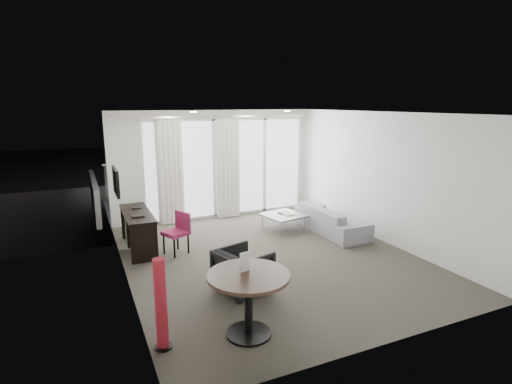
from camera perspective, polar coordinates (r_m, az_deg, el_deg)
name	(u,v)px	position (r m, az deg, el deg)	size (l,w,h in m)	color
floor	(269,257)	(7.43, 1.92, -9.24)	(5.00, 6.00, 0.00)	#403B33
ceiling	(270,113)	(6.90, 2.08, 11.23)	(5.00, 6.00, 0.00)	white
wall_left	(122,202)	(6.38, -18.60, -1.34)	(0.00, 6.00, 2.60)	silver
wall_right	(381,177)	(8.44, 17.43, 2.04)	(0.00, 6.00, 2.60)	silver
wall_front	(390,240)	(4.65, 18.62, -6.49)	(5.00, 0.00, 2.60)	silver
window_panel	(228,168)	(9.89, -4.09, 3.49)	(4.00, 0.02, 2.38)	white
window_frame	(228,168)	(9.87, -4.06, 3.48)	(4.10, 0.06, 2.44)	white
curtain_left	(170,173)	(9.34, -12.12, 2.69)	(0.60, 0.20, 2.38)	silver
curtain_right	(228,169)	(9.72, -4.03, 3.33)	(0.60, 0.20, 2.38)	silver
curtain_track	(217,117)	(9.51, -5.58, 10.67)	(4.80, 0.04, 0.04)	#B2B2B7
downlight_a	(193,112)	(8.08, -8.94, 11.23)	(0.12, 0.12, 0.02)	#FFE0B2
downlight_b	(287,111)	(8.87, 4.52, 11.46)	(0.12, 0.12, 0.02)	#FFE0B2
desk	(138,231)	(8.01, -16.48, -5.34)	(0.49, 1.56, 0.73)	black
tv	(116,182)	(7.79, -19.41, 1.42)	(0.05, 0.80, 0.50)	black
desk_chair	(176,234)	(7.61, -11.41, -5.84)	(0.43, 0.40, 0.78)	maroon
round_table	(249,305)	(4.98, -1.06, -15.80)	(0.99, 0.99, 0.79)	#372519
menu_card	(245,277)	(4.91, -1.59, -12.05)	(0.13, 0.02, 0.24)	white
red_lamp	(161,304)	(4.80, -13.43, -15.33)	(0.22, 0.22, 1.09)	#A41D2A
tub_armchair	(243,270)	(6.06, -1.85, -11.14)	(0.70, 0.72, 0.66)	black
coffee_table	(283,222)	(8.87, 3.90, -4.34)	(0.80, 0.80, 0.36)	gray
remote	(281,214)	(8.88, 3.55, -3.12)	(0.05, 0.15, 0.02)	black
magazine	(288,214)	(8.84, 4.54, -3.21)	(0.20, 0.26, 0.01)	gray
sofa	(331,220)	(8.85, 10.67, -3.89)	(1.93, 0.76, 0.57)	gray
terrace_slab	(210,203)	(11.55, -6.59, -1.61)	(5.60, 3.00, 0.12)	#4D4D50
rattan_chair_a	(253,188)	(11.25, -0.42, 0.64)	(0.58, 0.58, 0.85)	brown
rattan_chair_b	(244,183)	(12.05, -1.71, 1.29)	(0.54, 0.54, 0.79)	brown
rattan_table	(253,194)	(11.22, -0.50, -0.35)	(0.49, 0.49, 0.49)	brown
balustrade	(196,176)	(12.79, -8.63, 2.30)	(5.50, 0.06, 1.05)	#B2B2B7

